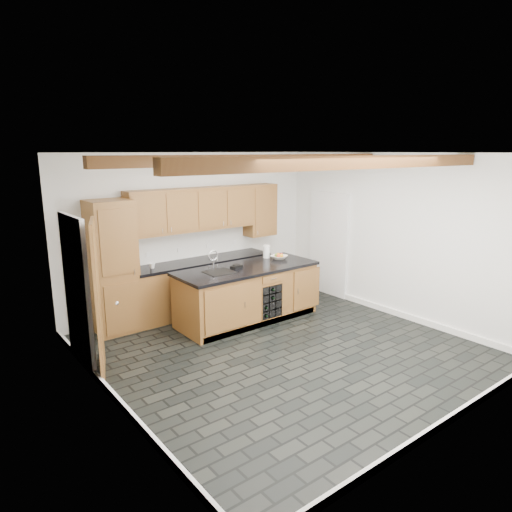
{
  "coord_description": "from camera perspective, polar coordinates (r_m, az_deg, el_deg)",
  "views": [
    {
      "loc": [
        -4.1,
        -4.64,
        2.83
      ],
      "look_at": [
        0.1,
        0.8,
        1.24
      ],
      "focal_mm": 32.0,
      "sensor_mm": 36.0,
      "label": 1
    }
  ],
  "objects": [
    {
      "name": "paper_towel",
      "position": [
        8.25,
        1.32,
        0.56
      ],
      "size": [
        0.12,
        0.12,
        0.23
      ],
      "primitive_type": "cylinder",
      "color": "white",
      "rests_on": "island"
    },
    {
      "name": "fruit_bowl",
      "position": [
        8.17,
        2.91,
        -0.15
      ],
      "size": [
        0.36,
        0.36,
        0.07
      ],
      "primitive_type": "imported",
      "rotation": [
        0.0,
        0.0,
        0.33
      ],
      "color": "white",
      "rests_on": "island"
    },
    {
      "name": "back_cabinetry",
      "position": [
        8.03,
        -9.01,
        -0.43
      ],
      "size": [
        3.65,
        0.62,
        2.2
      ],
      "color": "brown",
      "rests_on": "ground"
    },
    {
      "name": "island",
      "position": [
        7.75,
        -1.01,
        -4.72
      ],
      "size": [
        2.48,
        0.96,
        0.93
      ],
      "color": "brown",
      "rests_on": "ground"
    },
    {
      "name": "faucet",
      "position": [
        7.35,
        -4.74,
        -1.71
      ],
      "size": [
        0.45,
        0.4,
        0.34
      ],
      "color": "black",
      "rests_on": "island"
    },
    {
      "name": "kitchen_scale",
      "position": [
        7.54,
        -2.46,
        -1.31
      ],
      "size": [
        0.23,
        0.17,
        0.06
      ],
      "rotation": [
        0.0,
        0.0,
        0.28
      ],
      "color": "black",
      "rests_on": "island"
    },
    {
      "name": "ground",
      "position": [
        6.81,
        3.5,
        -11.54
      ],
      "size": [
        5.0,
        5.0,
        0.0
      ],
      "primitive_type": "plane",
      "color": "black",
      "rests_on": "ground"
    },
    {
      "name": "fruit_cluster",
      "position": [
        8.16,
        2.91,
        0.1
      ],
      "size": [
        0.16,
        0.17,
        0.07
      ],
      "color": "#B91831",
      "rests_on": "fruit_bowl"
    },
    {
      "name": "mug",
      "position": [
        7.71,
        -12.85,
        -1.2
      ],
      "size": [
        0.12,
        0.12,
        0.09
      ],
      "primitive_type": "imported",
      "rotation": [
        0.0,
        0.0,
        0.34
      ],
      "color": "white",
      "rests_on": "back_cabinetry"
    },
    {
      "name": "room_shell",
      "position": [
        6.67,
        0.13,
        1.78
      ],
      "size": [
        5.01,
        5.0,
        5.0
      ],
      "color": "white",
      "rests_on": "ground"
    }
  ]
}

